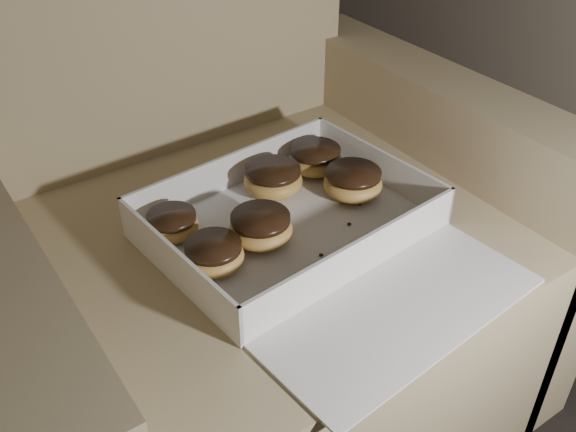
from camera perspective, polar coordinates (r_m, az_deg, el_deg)
The scene contains 13 objects.
armchair at distance 1.20m, azimuth -3.98°, elevation -4.13°, with size 0.96×0.81×1.01m.
bakery_box at distance 1.02m, azimuth 1.80°, elevation -1.70°, with size 0.47×0.54×0.07m.
donut_a at distance 0.96m, azimuth -6.62°, elevation -3.44°, with size 0.09×0.09×0.05m.
donut_b at distance 1.11m, azimuth 5.79°, elevation 3.00°, with size 0.10×0.10×0.05m.
donut_c at distance 1.11m, azimuth -1.34°, elevation 3.26°, with size 0.10×0.10×0.05m.
donut_d at distance 1.00m, azimuth -2.44°, elevation -1.04°, with size 0.10×0.10×0.05m.
donut_e at distance 1.03m, azimuth -10.25°, elevation -0.73°, with size 0.08×0.08×0.04m.
donut_f at distance 1.17m, azimuth 2.44°, elevation 5.09°, with size 0.10×0.10×0.05m.
crumb_a at distance 1.10m, azimuth 6.41°, elevation 1.08°, with size 0.01×0.01×0.00m, color black.
crumb_b at distance 1.05m, azimuth 5.46°, elevation -0.71°, with size 0.01×0.01×0.00m, color black.
crumb_c at distance 0.98m, azimuth 2.97°, elevation -3.47°, with size 0.01×0.01×0.00m, color black.
crumb_d at distance 0.98m, azimuth 5.66°, elevation -3.73°, with size 0.01×0.01×0.00m, color black.
crumb_e at distance 0.93m, azimuth -1.31°, elevation -6.44°, with size 0.01×0.01×0.00m, color black.
Camera 1 is at (0.55, -0.03, 1.08)m, focal length 40.00 mm.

